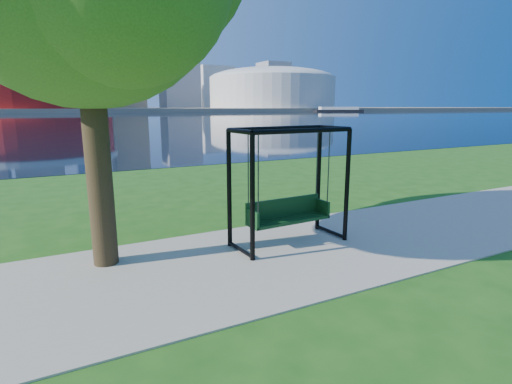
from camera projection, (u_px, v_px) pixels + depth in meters
ground at (264, 248)px, 8.40m from camera, size 900.00×900.00×0.00m
path at (276, 255)px, 7.97m from camera, size 120.00×4.00×0.03m
river at (62, 119)px, 96.78m from camera, size 900.00×180.00×0.02m
far_bank at (50, 109)px, 273.34m from camera, size 900.00×228.00×2.00m
stadium at (27, 84)px, 204.51m from camera, size 83.00×83.00×32.00m
arena at (272, 87)px, 269.85m from camera, size 84.00×84.00×26.56m
skyline at (37, 58)px, 275.69m from camera, size 392.00×66.00×96.50m
swing at (289, 189)px, 8.45m from camera, size 2.50×1.18×2.51m
barge at (339, 109)px, 232.55m from camera, size 28.93×16.55×2.81m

